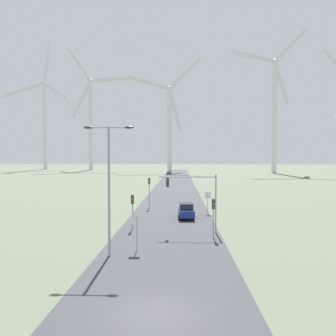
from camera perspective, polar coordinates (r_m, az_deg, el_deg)
ground_plane at (r=16.78m, az=-2.27°, el=-24.06°), size 600.00×600.00×0.00m
road_surface at (r=63.47m, az=1.03°, el=-4.66°), size 10.00×240.00×0.01m
streetlamp at (r=24.46m, az=-10.26°, el=-1.02°), size 3.71×0.32×9.60m
stop_sign_near at (r=25.97m, az=-5.46°, el=-9.87°), size 0.81×0.07×2.90m
stop_sign_far at (r=42.75m, az=6.94°, el=-5.30°), size 0.81×0.07×2.78m
traffic_light_post_near_left at (r=33.52m, az=-6.22°, el=-6.27°), size 0.28×0.34×3.47m
traffic_light_post_near_right at (r=30.04m, az=7.91°, el=-7.16°), size 0.28×0.33×3.53m
traffic_light_post_mid_left at (r=46.69m, az=-3.29°, el=-3.15°), size 0.28×0.34×4.36m
traffic_light_mast_overhead at (r=31.87m, az=4.71°, el=-3.84°), size 5.56×0.35×5.65m
car_approaching at (r=39.46m, az=3.17°, el=-7.42°), size 1.97×4.17×1.83m
wind_turbine_far_left at (r=204.22m, az=-20.65°, el=8.54°), size 38.57×16.36×73.36m
wind_turbine_left at (r=186.09m, az=-13.31°, el=8.96°), size 34.53×2.60×67.17m
wind_turbine_center at (r=161.64m, az=0.27°, el=8.51°), size 36.07×2.60×55.77m
wind_turbine_right at (r=152.06m, az=18.08°, el=10.32°), size 32.80×2.60×62.96m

